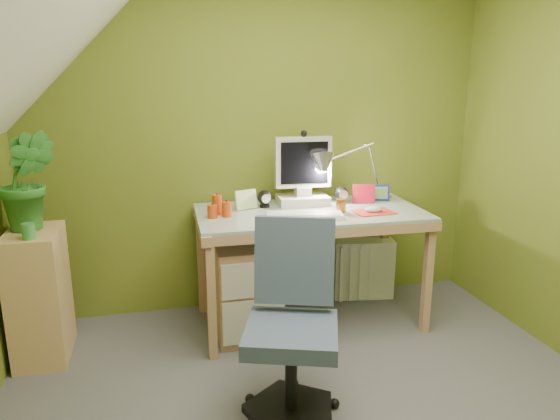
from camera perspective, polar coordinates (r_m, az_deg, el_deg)
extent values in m
cube|color=olive|center=(3.62, -2.27, 7.70)|extent=(3.20, 0.01, 2.40)
cube|color=white|center=(1.96, -23.55, 19.92)|extent=(1.10, 3.20, 1.10)
cube|color=white|center=(3.20, 2.74, -0.56)|extent=(0.49, 0.24, 0.02)
cube|color=red|center=(3.36, 10.30, -0.21)|extent=(0.26, 0.20, 0.01)
ellipsoid|color=silver|center=(3.35, 10.31, 0.07)|extent=(0.12, 0.07, 0.04)
cylinder|color=#975316|center=(3.33, 6.76, 0.49)|extent=(0.07, 0.07, 0.08)
cube|color=#A81225|center=(3.59, 9.26, 1.80)|extent=(0.15, 0.06, 0.13)
cube|color=navy|center=(3.68, 11.02, 1.90)|extent=(0.13, 0.05, 0.11)
cube|color=#C1DB96|center=(3.38, -3.80, 1.16)|extent=(0.15, 0.07, 0.13)
cube|color=tan|center=(3.37, -25.09, -8.52)|extent=(0.29, 0.44, 0.78)
imported|color=#2C7426|center=(3.23, -26.20, 2.94)|extent=(0.32, 0.26, 0.57)
cylinder|color=#38883E|center=(3.09, -26.10, -2.13)|extent=(0.08, 0.08, 0.09)
cube|color=white|center=(3.98, 9.15, -6.36)|extent=(0.47, 0.25, 0.45)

